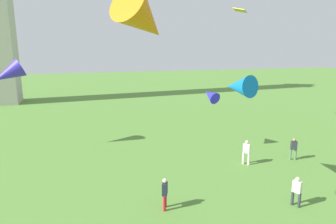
{
  "coord_description": "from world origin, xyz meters",
  "views": [
    {
      "loc": [
        -4.88,
        3.96,
        7.98
      ],
      "look_at": [
        1.03,
        20.95,
        4.21
      ],
      "focal_mm": 30.82,
      "sensor_mm": 36.0,
      "label": 1
    }
  ],
  "objects_px": {
    "person_3": "(294,148)",
    "kite_flying_2": "(240,10)",
    "person_0": "(165,192)",
    "kite_flying_0": "(144,20)",
    "person_2": "(246,151)",
    "kite_flying_1": "(210,95)",
    "kite_flying_5": "(8,74)",
    "person_4": "(297,190)",
    "kite_flying_4": "(239,87)"
  },
  "relations": [
    {
      "from": "person_3",
      "to": "kite_flying_2",
      "type": "xyz_separation_m",
      "value": [
        1.19,
        10.04,
        11.1
      ]
    },
    {
      "from": "person_0",
      "to": "kite_flying_2",
      "type": "height_order",
      "value": "kite_flying_2"
    },
    {
      "from": "person_0",
      "to": "person_3",
      "type": "xyz_separation_m",
      "value": [
        11.32,
        3.42,
        0.0
      ]
    },
    {
      "from": "kite_flying_0",
      "to": "person_0",
      "type": "bearing_deg",
      "value": -70.51
    },
    {
      "from": "person_2",
      "to": "kite_flying_1",
      "type": "distance_m",
      "value": 5.31
    },
    {
      "from": "kite_flying_1",
      "to": "kite_flying_5",
      "type": "distance_m",
      "value": 15.75
    },
    {
      "from": "kite_flying_1",
      "to": "kite_flying_5",
      "type": "relative_size",
      "value": 0.6
    },
    {
      "from": "person_2",
      "to": "person_4",
      "type": "distance_m",
      "value": 5.86
    },
    {
      "from": "person_3",
      "to": "person_4",
      "type": "height_order",
      "value": "person_3"
    },
    {
      "from": "person_0",
      "to": "person_2",
      "type": "distance_m",
      "value": 8.38
    },
    {
      "from": "kite_flying_1",
      "to": "kite_flying_4",
      "type": "height_order",
      "value": "kite_flying_4"
    },
    {
      "from": "kite_flying_5",
      "to": "kite_flying_1",
      "type": "bearing_deg",
      "value": 59.47
    },
    {
      "from": "person_0",
      "to": "kite_flying_5",
      "type": "distance_m",
      "value": 15.76
    },
    {
      "from": "person_2",
      "to": "person_3",
      "type": "distance_m",
      "value": 3.88
    },
    {
      "from": "person_4",
      "to": "kite_flying_0",
      "type": "height_order",
      "value": "kite_flying_0"
    },
    {
      "from": "kite_flying_0",
      "to": "kite_flying_2",
      "type": "height_order",
      "value": "kite_flying_2"
    },
    {
      "from": "person_4",
      "to": "kite_flying_2",
      "type": "relative_size",
      "value": 1.04
    },
    {
      "from": "kite_flying_0",
      "to": "kite_flying_5",
      "type": "distance_m",
      "value": 16.18
    },
    {
      "from": "person_2",
      "to": "kite_flying_5",
      "type": "xyz_separation_m",
      "value": [
        -16.05,
        8.27,
        5.31
      ]
    },
    {
      "from": "person_0",
      "to": "kite_flying_1",
      "type": "height_order",
      "value": "kite_flying_1"
    },
    {
      "from": "kite_flying_0",
      "to": "kite_flying_1",
      "type": "bearing_deg",
      "value": -74.92
    },
    {
      "from": "person_2",
      "to": "person_4",
      "type": "height_order",
      "value": "person_2"
    },
    {
      "from": "person_0",
      "to": "kite_flying_1",
      "type": "bearing_deg",
      "value": 164.97
    },
    {
      "from": "kite_flying_1",
      "to": "kite_flying_2",
      "type": "height_order",
      "value": "kite_flying_2"
    },
    {
      "from": "kite_flying_4",
      "to": "kite_flying_5",
      "type": "xyz_separation_m",
      "value": [
        -13.2,
        11.24,
        0.24
      ]
    },
    {
      "from": "kite_flying_0",
      "to": "kite_flying_4",
      "type": "xyz_separation_m",
      "value": [
        6.13,
        3.05,
        -3.02
      ]
    },
    {
      "from": "kite_flying_1",
      "to": "kite_flying_0",
      "type": "bearing_deg",
      "value": 40.21
    },
    {
      "from": "person_3",
      "to": "kite_flying_4",
      "type": "distance_m",
      "value": 8.83
    },
    {
      "from": "kite_flying_4",
      "to": "person_0",
      "type": "bearing_deg",
      "value": -2.43
    },
    {
      "from": "person_0",
      "to": "kite_flying_0",
      "type": "relative_size",
      "value": 0.58
    },
    {
      "from": "person_4",
      "to": "kite_flying_0",
      "type": "bearing_deg",
      "value": 67.66
    },
    {
      "from": "kite_flying_0",
      "to": "kite_flying_5",
      "type": "bearing_deg",
      "value": -9.66
    },
    {
      "from": "kite_flying_0",
      "to": "kite_flying_4",
      "type": "distance_m",
      "value": 7.48
    },
    {
      "from": "person_3",
      "to": "kite_flying_5",
      "type": "distance_m",
      "value": 22.36
    },
    {
      "from": "person_3",
      "to": "kite_flying_0",
      "type": "height_order",
      "value": "kite_flying_0"
    },
    {
      "from": "person_0",
      "to": "kite_flying_4",
      "type": "bearing_deg",
      "value": 125.46
    },
    {
      "from": "person_3",
      "to": "kite_flying_4",
      "type": "xyz_separation_m",
      "value": [
        -6.71,
        -2.57,
        5.13
      ]
    },
    {
      "from": "person_0",
      "to": "kite_flying_4",
      "type": "relative_size",
      "value": 0.82
    },
    {
      "from": "person_4",
      "to": "kite_flying_5",
      "type": "xyz_separation_m",
      "value": [
        -15.19,
        14.07,
        5.4
      ]
    },
    {
      "from": "kite_flying_0",
      "to": "kite_flying_4",
      "type": "bearing_deg",
      "value": -99.53
    },
    {
      "from": "person_2",
      "to": "kite_flying_4",
      "type": "height_order",
      "value": "kite_flying_4"
    },
    {
      "from": "person_4",
      "to": "kite_flying_2",
      "type": "bearing_deg",
      "value": -44.77
    },
    {
      "from": "person_2",
      "to": "kite_flying_1",
      "type": "xyz_separation_m",
      "value": [
        -1.05,
        3.81,
        3.55
      ]
    },
    {
      "from": "person_2",
      "to": "kite_flying_2",
      "type": "xyz_separation_m",
      "value": [
        5.05,
        9.65,
        11.04
      ]
    },
    {
      "from": "person_0",
      "to": "person_2",
      "type": "relative_size",
      "value": 0.94
    },
    {
      "from": "kite_flying_2",
      "to": "kite_flying_4",
      "type": "distance_m",
      "value": 16.04
    },
    {
      "from": "kite_flying_0",
      "to": "kite_flying_5",
      "type": "relative_size",
      "value": 1.04
    },
    {
      "from": "kite_flying_1",
      "to": "kite_flying_5",
      "type": "bearing_deg",
      "value": -27.44
    },
    {
      "from": "kite_flying_1",
      "to": "kite_flying_5",
      "type": "height_order",
      "value": "kite_flying_5"
    },
    {
      "from": "kite_flying_0",
      "to": "kite_flying_1",
      "type": "relative_size",
      "value": 1.72
    }
  ]
}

